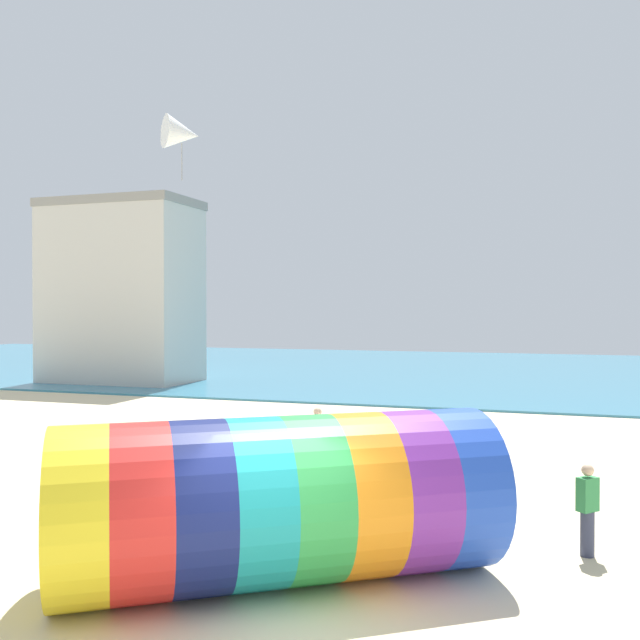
# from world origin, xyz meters

# --- Properties ---
(ground_plane) EXTENTS (120.00, 120.00, 0.00)m
(ground_plane) POSITION_xyz_m (0.00, 0.00, 0.00)
(ground_plane) COLOR beige
(sea) EXTENTS (120.00, 40.00, 0.10)m
(sea) POSITION_xyz_m (0.00, 41.81, 0.05)
(sea) COLOR teal
(sea) RESTS_ON ground
(giant_inflatable_tube) EXTENTS (7.14, 6.08, 2.63)m
(giant_inflatable_tube) POSITION_xyz_m (-0.65, 1.61, 1.32)
(giant_inflatable_tube) COLOR yellow
(giant_inflatable_tube) RESTS_ON ground
(kite_handler) EXTENTS (0.40, 0.41, 1.62)m
(kite_handler) POSITION_xyz_m (3.99, 4.45, 0.82)
(kite_handler) COLOR #383D56
(kite_handler) RESTS_ON ground
(kite_white_delta) EXTENTS (1.52, 1.52, 1.98)m
(kite_white_delta) POSITION_xyz_m (-7.47, 10.56, 9.70)
(kite_white_delta) COLOR white
(bystander_near_water) EXTENTS (0.30, 0.40, 1.70)m
(bystander_near_water) POSITION_xyz_m (-2.61, 9.19, 0.87)
(bystander_near_water) COLOR black
(bystander_near_water) RESTS_ON ground
(bystander_mid_beach) EXTENTS (0.35, 0.42, 1.55)m
(bystander_mid_beach) POSITION_xyz_m (-0.52, 6.40, 0.78)
(bystander_mid_beach) COLOR black
(bystander_mid_beach) RESTS_ON ground
(promenade_building) EXTENTS (8.75, 4.93, 10.69)m
(promenade_building) POSITION_xyz_m (-20.81, 27.02, 5.36)
(promenade_building) COLOR beige
(promenade_building) RESTS_ON ground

